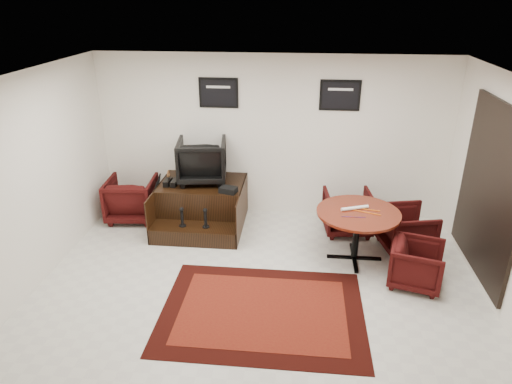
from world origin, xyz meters
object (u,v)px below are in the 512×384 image
Objects in this scene: shine_podium at (202,205)px; armchair_side at (132,197)px; table_chair_back at (348,210)px; table_chair_corner at (417,262)px; shine_chair at (202,158)px; table_chair_window at (407,227)px; meeting_table at (358,217)px.

shine_podium is 1.27m from armchair_side.
table_chair_back reaches higher than table_chair_corner.
shine_chair is (0.00, 0.15, 0.80)m from shine_podium.
armchair_side reaches higher than table_chair_corner.
table_chair_back is 0.99m from table_chair_window.
shine_chair is 1.05× the size of table_chair_back.
armchair_side is 1.21× the size of table_chair_corner.
armchair_side reaches higher than table_chair_back.
table_chair_window is (3.31, -0.68, -0.76)m from shine_chair.
meeting_table is at bearing 160.88° from armchair_side.
shine_podium reaches higher than table_chair_corner.
table_chair_window is 1.09× the size of table_chair_corner.
armchair_side is at bearing -7.43° from table_chair_back.
shine_podium is 1.90× the size of table_chair_back.
table_chair_window reaches higher than table_chair_corner.
table_chair_back is at bearing -0.87° from shine_podium.
shine_chair is 0.97× the size of armchair_side.
table_chair_back reaches higher than shine_podium.
armchair_side is at bearing 165.45° from meeting_table.
table_chair_window reaches higher than shine_podium.
armchair_side is (-1.26, -0.09, -0.72)m from shine_chair.
shine_chair is at bearing 156.99° from meeting_table.
table_chair_back is (-0.05, 0.88, -0.31)m from meeting_table.
meeting_table is 1.56× the size of table_chair_back.
table_chair_corner is (-0.05, -0.96, -0.03)m from table_chair_window.
table_chair_back is at bearing 93.26° from meeting_table.
meeting_table reaches higher than table_chair_window.
table_chair_window is at bearing 168.01° from armchair_side.
shine_chair reaches higher than table_chair_corner.
table_chair_window is (3.31, -0.53, 0.04)m from shine_podium.
table_chair_back is at bearing 173.92° from armchair_side.
armchair_side is at bearing 86.60° from table_chair_corner.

